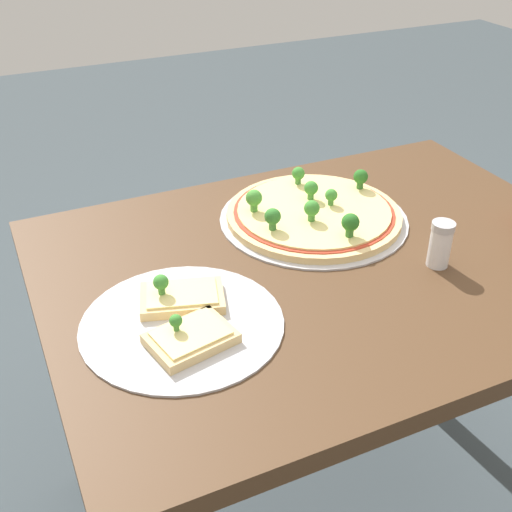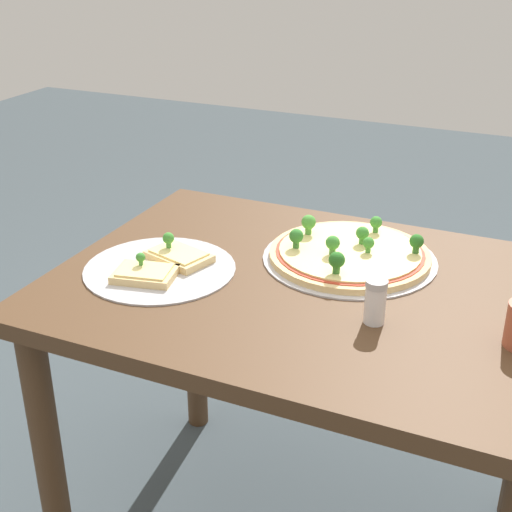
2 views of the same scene
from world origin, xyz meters
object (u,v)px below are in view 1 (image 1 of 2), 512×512
pizza_tray_slice (184,319)px  condiment_shaker (440,244)px  dining_table (327,307)px  pizza_tray_whole (313,213)px

pizza_tray_slice → condiment_shaker: (0.46, -0.03, 0.03)m
dining_table → pizza_tray_slice: size_ratio=3.24×
dining_table → pizza_tray_whole: (0.04, 0.14, 0.13)m
pizza_tray_slice → pizza_tray_whole: bearing=31.1°
dining_table → condiment_shaker: bearing=-31.9°
dining_table → condiment_shaker: size_ratio=12.05×
pizza_tray_whole → condiment_shaker: 0.27m
pizza_tray_slice → condiment_shaker: size_ratio=3.72×
pizza_tray_slice → condiment_shaker: bearing=-3.5°
pizza_tray_whole → pizza_tray_slice: bearing=-148.9°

